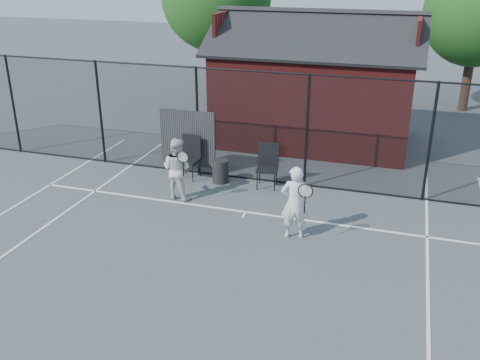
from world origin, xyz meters
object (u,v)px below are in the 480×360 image
(chair_left, at_px, (189,158))
(waste_bin, at_px, (220,171))
(player_front, at_px, (295,203))
(clubhouse, at_px, (315,92))
(chair_right, at_px, (267,167))
(player_back, at_px, (177,169))

(chair_left, distance_m, waste_bin, 0.96)
(player_front, distance_m, waste_bin, 3.55)
(player_front, bearing_deg, clubhouse, 96.93)
(player_front, distance_m, chair_left, 4.26)
(chair_right, bearing_deg, clubhouse, 76.91)
(player_back, bearing_deg, chair_right, 34.00)
(player_front, height_order, player_back, player_front)
(player_front, height_order, chair_right, player_front)
(player_front, xyz_separation_m, chair_left, (-3.47, 2.46, -0.25))
(player_front, bearing_deg, player_back, 160.52)
(chair_right, bearing_deg, waste_bin, 173.74)
(player_front, bearing_deg, chair_right, 117.01)
(player_back, bearing_deg, chair_left, 100.73)
(chair_right, relative_size, waste_bin, 1.80)
(chair_left, bearing_deg, clubhouse, 63.61)
(clubhouse, xyz_separation_m, player_back, (-2.38, -5.72, -0.82))
(clubhouse, bearing_deg, player_back, -112.61)
(player_front, height_order, chair_left, player_front)
(clubhouse, xyz_separation_m, chair_left, (-2.64, -4.40, -1.04))
(clubhouse, bearing_deg, player_front, -83.07)
(waste_bin, bearing_deg, chair_left, 178.10)
(clubhouse, xyz_separation_m, waste_bin, (-1.71, -4.43, -1.29))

